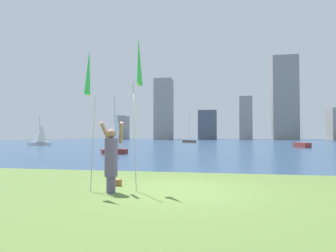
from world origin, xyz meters
TOP-DOWN VIEW (x-y plane):
  - ground at (0.00, 50.95)m, footprint 120.00×138.00m
  - person at (-1.65, -0.70)m, footprint 0.66×0.49m
  - kite_flag_left at (-2.22, -0.83)m, footprint 0.16×0.58m
  - kite_flag_right at (-1.08, -0.19)m, footprint 0.16×0.69m
  - bag at (-1.85, 0.32)m, footprint 0.21×0.15m
  - sailboat_0 at (9.79, 30.48)m, footprint 1.61×2.64m
  - sailboat_1 at (-6.07, 51.32)m, footprint 2.89×2.26m
  - sailboat_2 at (-7.33, 14.82)m, footprint 2.13×1.80m
  - sailboat_4 at (-24.64, 31.30)m, footprint 3.18×1.86m
  - skyline_tower_0 at (-34.18, 92.39)m, footprint 3.30×6.38m
  - skyline_tower_1 at (-18.99, 89.16)m, footprint 5.57×5.05m
  - skyline_tower_2 at (-5.05, 90.46)m, footprint 5.58×6.25m
  - skyline_tower_3 at (6.78, 93.16)m, footprint 3.97×5.19m
  - skyline_tower_4 at (18.66, 92.30)m, footprint 7.63×4.24m

SIDE VIEW (x-z plane):
  - ground at x=0.00m, z-range -0.12..0.00m
  - bag at x=-1.85m, z-range 0.00..0.19m
  - sailboat_0 at x=9.79m, z-range -1.44..2.06m
  - sailboat_1 at x=-6.07m, z-range -2.27..2.96m
  - person at x=-1.65m, z-range -0.02..1.78m
  - sailboat_4 at x=-24.64m, z-range -0.61..3.64m
  - sailboat_2 at x=-7.33m, z-range -0.75..3.84m
  - kite_flag_left at x=-2.22m, z-range 1.16..4.82m
  - kite_flag_right at x=-1.08m, z-range 1.30..5.39m
  - skyline_tower_0 at x=-34.18m, z-range 0.00..7.92m
  - skyline_tower_2 at x=-5.05m, z-range 0.00..9.20m
  - skyline_tower_3 at x=6.78m, z-range 0.00..13.67m
  - skyline_tower_1 at x=-18.99m, z-range 0.00..19.47m
  - skyline_tower_4 at x=18.66m, z-range 0.00..25.93m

